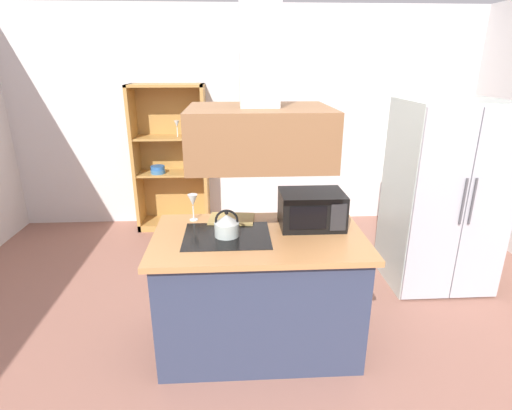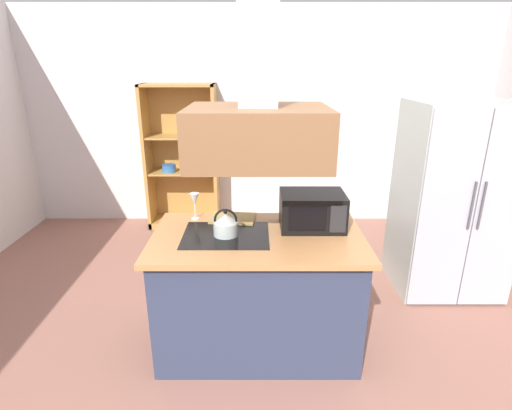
# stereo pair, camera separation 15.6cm
# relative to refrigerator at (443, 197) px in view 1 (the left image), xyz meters

# --- Properties ---
(ground_plane) EXTENTS (7.80, 7.80, 0.00)m
(ground_plane) POSITION_rel_refrigerator_xyz_m (-1.75, -1.19, -0.87)
(ground_plane) COLOR #926151
(wall_back) EXTENTS (6.00, 0.12, 2.70)m
(wall_back) POSITION_rel_refrigerator_xyz_m (-1.75, 1.81, 0.48)
(wall_back) COLOR silver
(wall_back) RESTS_ON ground
(kitchen_island) EXTENTS (1.49, 0.88, 0.90)m
(kitchen_island) POSITION_rel_refrigerator_xyz_m (-1.77, -0.85, -0.42)
(kitchen_island) COLOR #303954
(kitchen_island) RESTS_ON ground
(range_hood) EXTENTS (0.90, 0.70, 1.28)m
(range_hood) POSITION_rel_refrigerator_xyz_m (-1.77, -0.85, 0.85)
(range_hood) COLOR brown
(refrigerator) EXTENTS (0.90, 0.77, 1.74)m
(refrigerator) POSITION_rel_refrigerator_xyz_m (0.00, 0.00, 0.00)
(refrigerator) COLOR #B3C2B7
(refrigerator) RESTS_ON ground
(dish_cabinet) EXTENTS (0.90, 0.40, 1.80)m
(dish_cabinet) POSITION_rel_refrigerator_xyz_m (-2.72, 1.59, -0.07)
(dish_cabinet) COLOR #B58441
(dish_cabinet) RESTS_ON ground
(kettle) EXTENTS (0.17, 0.17, 0.19)m
(kettle) POSITION_rel_refrigerator_xyz_m (-1.99, -0.85, 0.11)
(kettle) COLOR #AFBEB8
(kettle) RESTS_ON kitchen_island
(cutting_board) EXTENTS (0.36, 0.27, 0.02)m
(cutting_board) POSITION_rel_refrigerator_xyz_m (-1.96, -0.55, 0.04)
(cutting_board) COLOR #A88D4D
(cutting_board) RESTS_ON kitchen_island
(microwave) EXTENTS (0.46, 0.35, 0.26)m
(microwave) POSITION_rel_refrigerator_xyz_m (-1.37, -0.70, 0.16)
(microwave) COLOR black
(microwave) RESTS_ON kitchen_island
(wine_glass_on_counter) EXTENTS (0.08, 0.08, 0.21)m
(wine_glass_on_counter) POSITION_rel_refrigerator_xyz_m (-2.25, -0.53, 0.18)
(wine_glass_on_counter) COLOR silver
(wine_glass_on_counter) RESTS_ON kitchen_island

